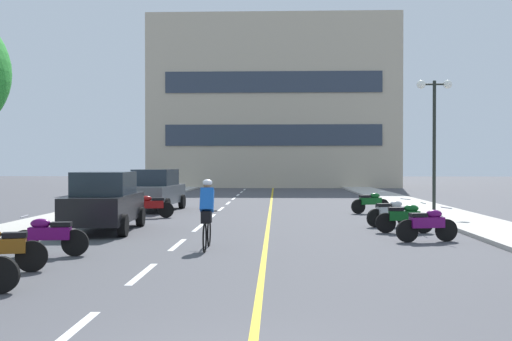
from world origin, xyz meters
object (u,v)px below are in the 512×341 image
(parked_car_mid, at_px, (156,190))
(motorcycle_8, at_px, (371,202))
(parked_car_near, at_px, (105,201))
(cyclist_rider, at_px, (207,212))
(motorcycle_4, at_px, (427,224))
(motorcycle_2, at_px, (0,248))
(street_lamp_mid, at_px, (434,116))
(motorcycle_7, at_px, (151,206))
(motorcycle_6, at_px, (391,212))
(motorcycle_3, at_px, (49,235))
(motorcycle_5, at_px, (405,217))

(parked_car_mid, relative_size, motorcycle_8, 2.61)
(parked_car_near, distance_m, cyclist_rider, 5.11)
(motorcycle_4, bearing_deg, motorcycle_2, -152.41)
(street_lamp_mid, bearing_deg, cyclist_rider, -127.71)
(motorcycle_2, xyz_separation_m, motorcycle_7, (0.46, 11.39, 0.00))
(motorcycle_4, xyz_separation_m, motorcycle_6, (-0.23, 3.78, 0.00))
(motorcycle_8, bearing_deg, parked_car_mid, 172.95)
(parked_car_mid, height_order, motorcycle_4, parked_car_mid)
(parked_car_mid, relative_size, motorcycle_2, 2.61)
(motorcycle_3, xyz_separation_m, cyclist_rider, (3.38, 1.29, 0.41))
(parked_car_near, distance_m, motorcycle_7, 4.45)
(motorcycle_4, relative_size, motorcycle_7, 1.01)
(motorcycle_4, xyz_separation_m, motorcycle_5, (-0.17, 1.99, 0.00))
(motorcycle_6, bearing_deg, cyclist_rider, -135.94)
(motorcycle_4, relative_size, motorcycle_5, 0.99)
(parked_car_near, xyz_separation_m, cyclist_rider, (3.57, -3.66, -0.03))
(motorcycle_7, bearing_deg, parked_car_near, -96.46)
(parked_car_near, xyz_separation_m, motorcycle_3, (0.20, -4.95, -0.44))
(parked_car_mid, bearing_deg, motorcycle_2, -89.71)
(motorcycle_4, bearing_deg, motorcycle_7, 143.07)
(motorcycle_3, bearing_deg, parked_car_near, 92.26)
(motorcycle_3, relative_size, motorcycle_7, 1.01)
(street_lamp_mid, height_order, cyclist_rider, street_lamp_mid)
(motorcycle_3, distance_m, motorcycle_6, 10.99)
(motorcycle_3, bearing_deg, motorcycle_6, 36.63)
(parked_car_mid, relative_size, motorcycle_6, 2.63)
(parked_car_mid, distance_m, motorcycle_4, 13.71)
(motorcycle_2, height_order, motorcycle_8, same)
(motorcycle_4, bearing_deg, motorcycle_3, -162.94)
(motorcycle_5, distance_m, motorcycle_7, 9.73)
(parked_car_mid, height_order, motorcycle_6, parked_car_mid)
(street_lamp_mid, xyz_separation_m, motorcycle_8, (-2.67, -0.27, -3.59))
(parked_car_near, height_order, motorcycle_2, parked_car_near)
(motorcycle_4, xyz_separation_m, motorcycle_7, (-8.75, 6.57, 0.00))
(cyclist_rider, bearing_deg, motorcycle_6, 44.06)
(motorcycle_7, bearing_deg, motorcycle_4, -36.93)
(street_lamp_mid, distance_m, motorcycle_3, 17.09)
(motorcycle_4, bearing_deg, parked_car_mid, 132.65)
(parked_car_near, distance_m, motorcycle_4, 9.51)
(parked_car_mid, xyz_separation_m, motorcycle_3, (0.23, -12.85, -0.44))
(motorcycle_4, bearing_deg, motorcycle_5, 94.78)
(motorcycle_8, distance_m, cyclist_rider, 11.84)
(street_lamp_mid, distance_m, motorcycle_7, 12.18)
(street_lamp_mid, height_order, motorcycle_6, street_lamp_mid)
(motorcycle_7, bearing_deg, motorcycle_8, 15.25)
(motorcycle_3, bearing_deg, motorcycle_2, -94.43)
(parked_car_near, distance_m, motorcycle_8, 11.40)
(parked_car_mid, height_order, motorcycle_2, parked_car_mid)
(motorcycle_5, bearing_deg, street_lamp_mid, 69.09)
(parked_car_near, distance_m, motorcycle_3, 4.97)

